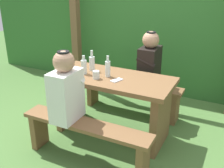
{
  "coord_description": "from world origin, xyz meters",
  "views": [
    {
      "loc": [
        1.28,
        -2.58,
        1.86
      ],
      "look_at": [
        0.0,
        0.0,
        0.65
      ],
      "focal_mm": 43.62,
      "sensor_mm": 36.0,
      "label": 1
    }
  ],
  "objects_px": {
    "bottle_left": "(92,63)",
    "cell_phone": "(117,80)",
    "bottle_right": "(108,68)",
    "picnic_table": "(112,96)",
    "bottle_center": "(84,66)",
    "bench_far": "(131,91)",
    "drinking_glass": "(96,75)",
    "bench_near": "(86,134)",
    "person_black_coat": "(149,62)",
    "person_white_shirt": "(66,89)"
  },
  "relations": [
    {
      "from": "bench_far",
      "to": "bottle_right",
      "type": "height_order",
      "value": "bottle_right"
    },
    {
      "from": "bottle_left",
      "to": "cell_phone",
      "type": "height_order",
      "value": "bottle_left"
    },
    {
      "from": "picnic_table",
      "to": "person_white_shirt",
      "type": "xyz_separation_m",
      "value": [
        -0.21,
        -0.59,
        0.28
      ]
    },
    {
      "from": "picnic_table",
      "to": "bottle_left",
      "type": "distance_m",
      "value": 0.46
    },
    {
      "from": "bench_far",
      "to": "cell_phone",
      "type": "relative_size",
      "value": 10.0
    },
    {
      "from": "person_black_coat",
      "to": "bottle_center",
      "type": "distance_m",
      "value": 0.87
    },
    {
      "from": "bench_near",
      "to": "bottle_left",
      "type": "relative_size",
      "value": 5.66
    },
    {
      "from": "bench_near",
      "to": "bottle_center",
      "type": "distance_m",
      "value": 0.82
    },
    {
      "from": "picnic_table",
      "to": "person_white_shirt",
      "type": "distance_m",
      "value": 0.69
    },
    {
      "from": "drinking_glass",
      "to": "bottle_right",
      "type": "xyz_separation_m",
      "value": [
        0.09,
        0.12,
        0.05
      ]
    },
    {
      "from": "bench_far",
      "to": "bottle_center",
      "type": "xyz_separation_m",
      "value": [
        -0.34,
        -0.65,
        0.51
      ]
    },
    {
      "from": "person_black_coat",
      "to": "person_white_shirt",
      "type": "bearing_deg",
      "value": -110.71
    },
    {
      "from": "bench_far",
      "to": "bottle_right",
      "type": "bearing_deg",
      "value": -94.34
    },
    {
      "from": "person_black_coat",
      "to": "drinking_glass",
      "type": "bearing_deg",
      "value": -117.22
    },
    {
      "from": "person_white_shirt",
      "to": "drinking_glass",
      "type": "bearing_deg",
      "value": 80.61
    },
    {
      "from": "person_black_coat",
      "to": "bottle_right",
      "type": "xyz_separation_m",
      "value": [
        -0.29,
        -0.61,
        0.06
      ]
    },
    {
      "from": "picnic_table",
      "to": "bench_near",
      "type": "distance_m",
      "value": 0.62
    },
    {
      "from": "cell_phone",
      "to": "person_white_shirt",
      "type": "bearing_deg",
      "value": -102.08
    },
    {
      "from": "drinking_glass",
      "to": "bottle_right",
      "type": "distance_m",
      "value": 0.15
    },
    {
      "from": "bench_far",
      "to": "cell_phone",
      "type": "bearing_deg",
      "value": -81.83
    },
    {
      "from": "bench_near",
      "to": "bottle_right",
      "type": "bearing_deg",
      "value": 94.54
    },
    {
      "from": "drinking_glass",
      "to": "bottle_left",
      "type": "relative_size",
      "value": 0.36
    },
    {
      "from": "bottle_right",
      "to": "cell_phone",
      "type": "relative_size",
      "value": 1.74
    },
    {
      "from": "bottle_left",
      "to": "picnic_table",
      "type": "bearing_deg",
      "value": -15.78
    },
    {
      "from": "drinking_glass",
      "to": "bottle_center",
      "type": "distance_m",
      "value": 0.22
    },
    {
      "from": "bench_far",
      "to": "cell_phone",
      "type": "height_order",
      "value": "cell_phone"
    },
    {
      "from": "bench_near",
      "to": "bottle_left",
      "type": "bearing_deg",
      "value": 114.45
    },
    {
      "from": "bench_near",
      "to": "person_black_coat",
      "type": "bearing_deg",
      "value": 78.66
    },
    {
      "from": "bench_near",
      "to": "person_white_shirt",
      "type": "distance_m",
      "value": 0.51
    },
    {
      "from": "drinking_glass",
      "to": "bottle_center",
      "type": "xyz_separation_m",
      "value": [
        -0.2,
        0.08,
        0.04
      ]
    },
    {
      "from": "picnic_table",
      "to": "bottle_center",
      "type": "bearing_deg",
      "value": -171.1
    },
    {
      "from": "person_white_shirt",
      "to": "bottle_right",
      "type": "xyz_separation_m",
      "value": [
        0.16,
        0.58,
        0.06
      ]
    },
    {
      "from": "picnic_table",
      "to": "bench_far",
      "type": "height_order",
      "value": "picnic_table"
    },
    {
      "from": "bottle_right",
      "to": "cell_phone",
      "type": "distance_m",
      "value": 0.19
    },
    {
      "from": "bench_near",
      "to": "drinking_glass",
      "type": "distance_m",
      "value": 0.67
    },
    {
      "from": "bench_near",
      "to": "bottle_center",
      "type": "bearing_deg",
      "value": 121.83
    },
    {
      "from": "picnic_table",
      "to": "bottle_left",
      "type": "relative_size",
      "value": 5.66
    },
    {
      "from": "picnic_table",
      "to": "bench_far",
      "type": "distance_m",
      "value": 0.62
    },
    {
      "from": "bench_far",
      "to": "person_white_shirt",
      "type": "bearing_deg",
      "value": -100.0
    },
    {
      "from": "bench_near",
      "to": "bottle_center",
      "type": "height_order",
      "value": "bottle_center"
    },
    {
      "from": "bottle_right",
      "to": "cell_phone",
      "type": "height_order",
      "value": "bottle_right"
    },
    {
      "from": "bench_far",
      "to": "person_white_shirt",
      "type": "relative_size",
      "value": 1.95
    },
    {
      "from": "person_white_shirt",
      "to": "drinking_glass",
      "type": "xyz_separation_m",
      "value": [
        0.08,
        0.46,
        0.0
      ]
    },
    {
      "from": "picnic_table",
      "to": "bench_near",
      "type": "xyz_separation_m",
      "value": [
        0.0,
        -0.6,
        -0.18
      ]
    },
    {
      "from": "bottle_right",
      "to": "cell_phone",
      "type": "xyz_separation_m",
      "value": [
        0.14,
        -0.07,
        -0.09
      ]
    },
    {
      "from": "bench_near",
      "to": "bottle_right",
      "type": "xyz_separation_m",
      "value": [
        -0.05,
        0.58,
        0.52
      ]
    },
    {
      "from": "bench_near",
      "to": "drinking_glass",
      "type": "height_order",
      "value": "drinking_glass"
    },
    {
      "from": "bottle_center",
      "to": "person_white_shirt",
      "type": "bearing_deg",
      "value": -76.7
    },
    {
      "from": "bottle_center",
      "to": "cell_phone",
      "type": "height_order",
      "value": "bottle_center"
    },
    {
      "from": "bench_far",
      "to": "drinking_glass",
      "type": "bearing_deg",
      "value": -100.39
    }
  ]
}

